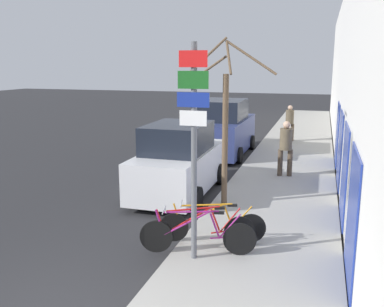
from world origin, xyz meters
name	(u,v)px	position (x,y,z in m)	size (l,w,h in m)	color
ground_plane	(220,162)	(0.00, 11.20, 0.00)	(80.00, 80.00, 0.00)	#28282B
sidewalk_curb	(294,151)	(2.60, 14.00, 0.07)	(3.20, 32.00, 0.15)	#9E9B93
building_facade	(342,77)	(4.35, 13.92, 3.23)	(0.23, 32.00, 6.50)	silver
signpost	(194,142)	(1.49, 2.68, 2.38)	(0.59, 0.13, 3.97)	#595B60
bicycle_0	(198,235)	(1.51, 2.88, 0.53)	(2.21, 0.62, 0.89)	black
bicycle_1	(199,231)	(1.47, 3.09, 0.53)	(2.09, 0.97, 0.88)	black
bicycle_2	(212,225)	(1.64, 3.51, 0.51)	(2.12, 0.69, 0.83)	black
parked_car_0	(179,162)	(-0.22, 6.91, 0.95)	(1.99, 4.28, 2.09)	silver
parked_car_1	(223,130)	(-0.21, 12.64, 1.05)	(2.11, 4.60, 2.31)	navy
pedestrian_near	(286,145)	(2.60, 9.33, 1.19)	(0.47, 0.40, 1.80)	#4C3D2D
pedestrian_far	(290,120)	(2.23, 15.91, 1.13)	(0.44, 0.38, 1.69)	#4C3D2D
street_tree	(225,127)	(1.35, 5.91, 2.19)	(2.11, 0.80, 4.24)	brown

